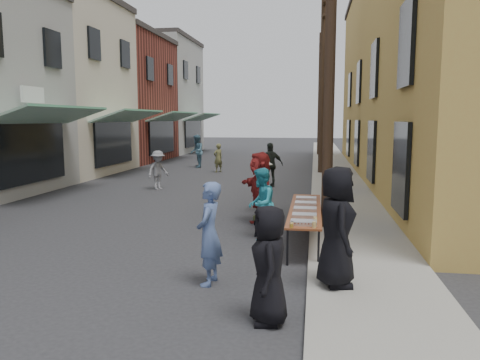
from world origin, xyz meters
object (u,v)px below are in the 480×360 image
(serving_table, at_px, (305,210))
(guest_front_c, at_px, (261,204))
(utility_pole_mid, at_px, (322,83))
(catering_tray_sausage, at_px, (304,223))
(server, at_px, (337,227))
(utility_pole_near, at_px, (330,46))
(utility_pole_far, at_px, (320,95))
(guest_front_a, at_px, (269,265))

(serving_table, bearing_deg, guest_front_c, -179.52)
(utility_pole_mid, distance_m, catering_tray_sausage, 15.25)
(guest_front_c, distance_m, server, 3.47)
(utility_pole_mid, relative_size, server, 4.66)
(utility_pole_near, relative_size, serving_table, 2.25)
(utility_pole_near, bearing_deg, utility_pole_far, 90.00)
(utility_pole_near, height_order, guest_front_a, utility_pole_near)
(utility_pole_near, relative_size, guest_front_a, 5.52)
(utility_pole_far, relative_size, guest_front_c, 5.42)
(guest_front_a, bearing_deg, serving_table, 164.12)
(serving_table, distance_m, catering_tray_sausage, 1.65)
(utility_pole_near, bearing_deg, guest_front_c, -142.97)
(utility_pole_far, xyz_separation_m, guest_front_a, (-0.90, -29.58, -3.68))
(utility_pole_near, relative_size, utility_pole_mid, 1.00)
(utility_pole_mid, bearing_deg, serving_table, -92.18)
(utility_pole_far, relative_size, serving_table, 2.25)
(utility_pole_far, relative_size, guest_front_a, 5.52)
(serving_table, bearing_deg, catering_tray_sausage, -90.00)
(utility_pole_far, xyz_separation_m, serving_table, (-0.50, -25.13, -3.79))
(serving_table, bearing_deg, utility_pole_mid, 87.82)
(utility_pole_far, xyz_separation_m, catering_tray_sausage, (-0.50, -26.78, -3.71))
(guest_front_a, bearing_deg, utility_pole_near, 160.10)
(server, bearing_deg, utility_pole_far, -8.84)
(catering_tray_sausage, bearing_deg, utility_pole_mid, 88.06)
(serving_table, distance_m, server, 3.16)
(utility_pole_mid, height_order, serving_table, utility_pole_mid)
(utility_pole_far, xyz_separation_m, server, (0.05, -28.23, -3.43))
(serving_table, xyz_separation_m, guest_front_a, (-0.40, -4.44, 0.10))
(utility_pole_near, distance_m, guest_front_a, 6.74)
(catering_tray_sausage, xyz_separation_m, server, (0.55, -1.44, 0.28))
(guest_front_a, distance_m, server, 1.67)
(catering_tray_sausage, bearing_deg, serving_table, 90.00)
(catering_tray_sausage, bearing_deg, guest_front_a, -98.15)
(utility_pole_mid, distance_m, guest_front_c, 13.73)
(utility_pole_far, bearing_deg, guest_front_a, -91.74)
(guest_front_a, bearing_deg, server, 134.13)
(utility_pole_far, bearing_deg, serving_table, -91.14)
(server, bearing_deg, utility_pole_near, -8.26)
(guest_front_a, xyz_separation_m, guest_front_c, (-0.62, 4.43, 0.01))
(guest_front_a, xyz_separation_m, server, (0.95, 1.35, 0.25))
(serving_table, distance_m, guest_front_c, 1.02)
(utility_pole_near, xyz_separation_m, catering_tray_sausage, (-0.50, -2.78, -3.71))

